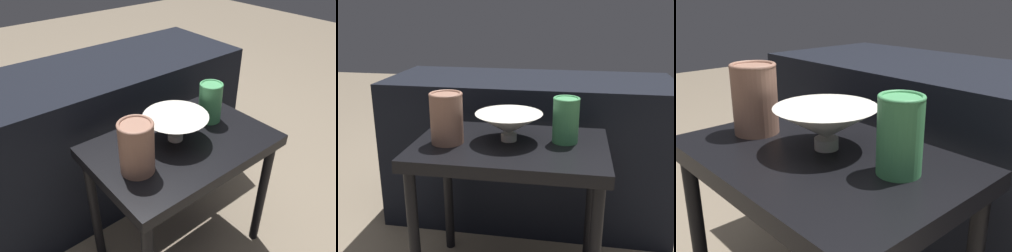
{
  "view_description": "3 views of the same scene",
  "coord_description": "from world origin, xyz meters",
  "views": [
    {
      "loc": [
        -0.62,
        -0.69,
        1.19
      ],
      "look_at": [
        -0.02,
        0.05,
        0.59
      ],
      "focal_mm": 35.0,
      "sensor_mm": 36.0,
      "label": 1
    },
    {
      "loc": [
        0.2,
        -1.19,
        0.99
      ],
      "look_at": [
        -0.02,
        0.01,
        0.6
      ],
      "focal_mm": 42.0,
      "sensor_mm": 36.0,
      "label": 2
    },
    {
      "loc": [
        0.6,
        -0.48,
        0.86
      ],
      "look_at": [
        0.03,
        0.05,
        0.6
      ],
      "focal_mm": 42.0,
      "sensor_mm": 36.0,
      "label": 3
    }
  ],
  "objects": [
    {
      "name": "ground_plane",
      "position": [
        0.0,
        0.0,
        0.0
      ],
      "size": [
        8.0,
        8.0,
        0.0
      ],
      "primitive_type": "plane",
      "color": "#7F705B"
    },
    {
      "name": "table",
      "position": [
        0.0,
        0.0,
        0.47
      ],
      "size": [
        0.63,
        0.42,
        0.54
      ],
      "color": "black",
      "rests_on": "ground_plane"
    },
    {
      "name": "couch_backdrop",
      "position": [
        0.0,
        0.53,
        0.33
      ],
      "size": [
        1.26,
        0.5,
        0.66
      ],
      "color": "black",
      "rests_on": "ground_plane"
    },
    {
      "name": "bowl",
      "position": [
        -0.01,
        0.03,
        0.6
      ],
      "size": [
        0.22,
        0.22,
        0.09
      ],
      "color": "silver",
      "rests_on": "table"
    },
    {
      "name": "vase_textured_left",
      "position": [
        -0.2,
        -0.03,
        0.63
      ],
      "size": [
        0.11,
        0.11,
        0.17
      ],
      "color": "#996B56",
      "rests_on": "table"
    },
    {
      "name": "vase_colorful_right",
      "position": [
        0.18,
        0.04,
        0.62
      ],
      "size": [
        0.09,
        0.09,
        0.15
      ],
      "color": "#47995B",
      "rests_on": "table"
    }
  ]
}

